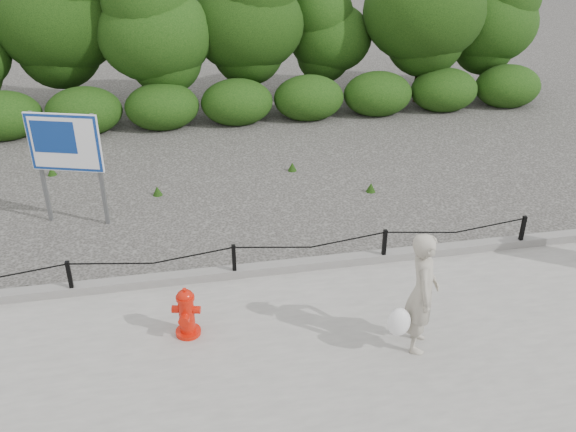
# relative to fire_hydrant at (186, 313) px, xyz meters

# --- Properties ---
(ground) EXTENTS (90.00, 90.00, 0.00)m
(ground) POSITION_rel_fire_hydrant_xyz_m (0.81, 1.29, -0.44)
(ground) COLOR #2D2B28
(ground) RESTS_ON ground
(sidewalk) EXTENTS (14.00, 4.00, 0.08)m
(sidewalk) POSITION_rel_fire_hydrant_xyz_m (0.81, -0.71, -0.40)
(sidewalk) COLOR gray
(sidewalk) RESTS_ON ground
(curb) EXTENTS (14.00, 0.22, 0.14)m
(curb) POSITION_rel_fire_hydrant_xyz_m (0.81, 1.34, -0.29)
(curb) COLOR slate
(curb) RESTS_ON sidewalk
(chain_barrier) EXTENTS (10.06, 0.06, 0.60)m
(chain_barrier) POSITION_rel_fire_hydrant_xyz_m (0.81, 1.29, 0.02)
(chain_barrier) COLOR black
(chain_barrier) RESTS_ON sidewalk
(treeline) EXTENTS (20.18, 3.84, 4.77)m
(treeline) POSITION_rel_fire_hydrant_xyz_m (1.36, 10.22, 2.10)
(treeline) COLOR black
(treeline) RESTS_ON ground
(fire_hydrant) EXTENTS (0.43, 0.44, 0.76)m
(fire_hydrant) POSITION_rel_fire_hydrant_xyz_m (0.00, 0.00, 0.00)
(fire_hydrant) COLOR red
(fire_hydrant) RESTS_ON sidewalk
(pedestrian) EXTENTS (0.81, 0.74, 1.73)m
(pedestrian) POSITION_rel_fire_hydrant_xyz_m (3.02, -0.85, 0.48)
(pedestrian) COLOR #A7A08F
(pedestrian) RESTS_ON sidewalk
(advertising_sign) EXTENTS (1.30, 0.50, 2.16)m
(advertising_sign) POSITION_rel_fire_hydrant_xyz_m (-1.89, 3.87, 1.08)
(advertising_sign) COLOR slate
(advertising_sign) RESTS_ON ground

